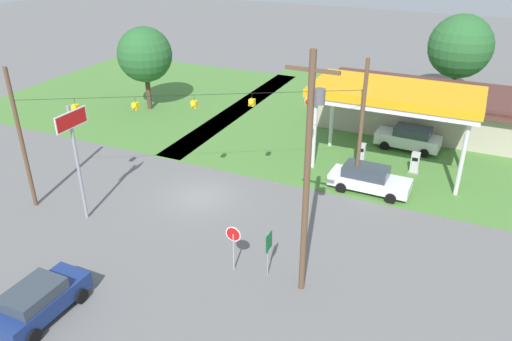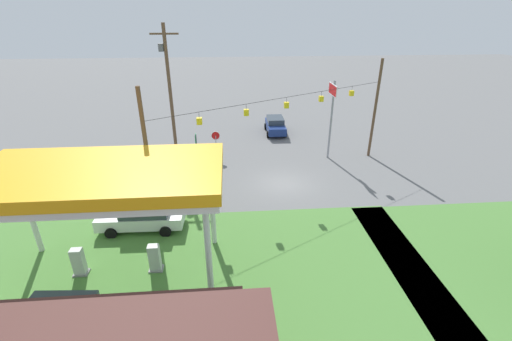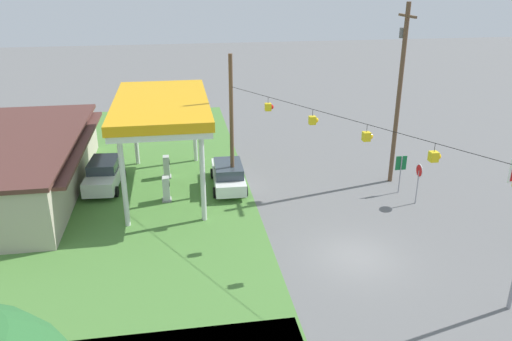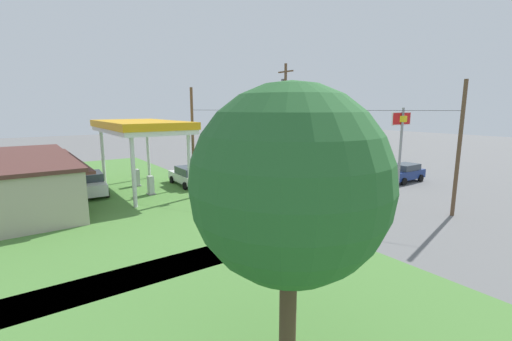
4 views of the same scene
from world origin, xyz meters
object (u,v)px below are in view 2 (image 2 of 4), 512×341
object	(u,v)px
fuel_pump_far	(79,263)
utility_pole_main	(169,89)
fuel_pump_near	(155,259)
gas_station_canopy	(99,179)
route_sign	(196,142)
stop_sign_overhead	(332,105)
stop_sign_roadside	(216,139)
car_at_pumps_front	(143,216)
car_on_crossroad	(275,125)
car_at_pumps_rear	(67,323)

from	to	relation	value
fuel_pump_far	utility_pole_main	xyz separation A→B (m)	(-2.88, -14.60, 5.55)
fuel_pump_near	fuel_pump_far	bearing A→B (deg)	0.00
gas_station_canopy	route_sign	xyz separation A→B (m)	(-2.88, -14.37, -3.59)
stop_sign_overhead	stop_sign_roadside	bearing A→B (deg)	-4.36
car_at_pumps_front	stop_sign_overhead	size ratio (longest dim) A/B	0.74
gas_station_canopy	fuel_pump_near	distance (m)	4.94
car_on_crossroad	stop_sign_overhead	bearing A→B (deg)	28.47
car_at_pumps_rear	fuel_pump_near	bearing A→B (deg)	59.45
gas_station_canopy	fuel_pump_far	world-z (taller)	gas_station_canopy
fuel_pump_far	utility_pole_main	bearing A→B (deg)	-101.17
gas_station_canopy	car_at_pumps_front	bearing A→B (deg)	-96.29
car_at_pumps_rear	stop_sign_roadside	world-z (taller)	stop_sign_roadside
route_sign	car_at_pumps_rear	bearing A→B (deg)	78.59
car_at_pumps_rear	stop_sign_roadside	distance (m)	19.38
stop_sign_roadside	car_at_pumps_rear	bearing A→B (deg)	-106.19
stop_sign_roadside	stop_sign_overhead	distance (m)	10.48
fuel_pump_near	fuel_pump_far	size ratio (longest dim) A/B	1.00
route_sign	fuel_pump_near	bearing A→B (deg)	85.97
car_at_pumps_front	stop_sign_roadside	bearing A→B (deg)	-109.62
car_at_pumps_front	fuel_pump_near	bearing A→B (deg)	111.61
gas_station_canopy	stop_sign_overhead	xyz separation A→B (m)	(-14.59, -13.93, -0.45)
utility_pole_main	stop_sign_roadside	bearing A→B (deg)	-178.54
car_on_crossroad	car_at_pumps_front	bearing A→B (deg)	-30.35
gas_station_canopy	car_at_pumps_rear	size ratio (longest dim) A/B	2.26
car_at_pumps_front	stop_sign_roadside	xyz separation A→B (m)	(-4.16, -10.80, 0.93)
gas_station_canopy	utility_pole_main	distance (m)	14.67
fuel_pump_far	route_sign	size ratio (longest dim) A/B	0.64
route_sign	stop_sign_roadside	bearing A→B (deg)	-169.07
gas_station_canopy	stop_sign_overhead	world-z (taller)	stop_sign_overhead
car_at_pumps_rear	stop_sign_roadside	bearing A→B (deg)	77.70
stop_sign_roadside	utility_pole_main	bearing A→B (deg)	-178.54
car_at_pumps_rear	stop_sign_roadside	size ratio (longest dim) A/B	1.93
fuel_pump_far	stop_sign_overhead	distance (m)	21.95
fuel_pump_far	stop_sign_roadside	xyz separation A→B (m)	(-6.45, -14.70, 1.09)
fuel_pump_far	car_on_crossroad	size ratio (longest dim) A/B	0.35
gas_station_canopy	car_on_crossroad	size ratio (longest dim) A/B	2.47
fuel_pump_near	stop_sign_overhead	bearing A→B (deg)	-132.41
car_at_pumps_front	stop_sign_roadside	world-z (taller)	stop_sign_roadside
route_sign	fuel_pump_far	bearing A→B (deg)	71.75
fuel_pump_far	stop_sign_overhead	xyz separation A→B (m)	(-16.45, -13.93, 4.13)
stop_sign_overhead	car_on_crossroad	bearing A→B (deg)	-62.14
car_at_pumps_front	fuel_pump_far	bearing A→B (deg)	60.99
route_sign	utility_pole_main	distance (m)	4.93
fuel_pump_far	route_sign	bearing A→B (deg)	-108.25
fuel_pump_near	stop_sign_roadside	distance (m)	14.99
fuel_pump_far	car_on_crossroad	world-z (taller)	car_on_crossroad
fuel_pump_far	route_sign	distance (m)	15.16
car_at_pumps_front	utility_pole_main	bearing A→B (deg)	-91.72
fuel_pump_far	stop_sign_roadside	world-z (taller)	stop_sign_roadside
gas_station_canopy	stop_sign_roadside	bearing A→B (deg)	-107.33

